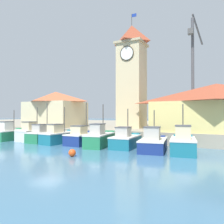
# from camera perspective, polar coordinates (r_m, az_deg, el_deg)

# --- Properties ---
(ground_plane) EXTENTS (300.00, 300.00, 0.00)m
(ground_plane) POSITION_cam_1_polar(r_m,az_deg,el_deg) (19.54, -16.52, -10.00)
(ground_plane) COLOR teal
(quay_wharf) EXTENTS (120.00, 40.00, 1.35)m
(quay_wharf) POSITION_cam_1_polar(r_m,az_deg,el_deg) (44.31, 9.45, -3.92)
(quay_wharf) COLOR #9E937F
(quay_wharf) RESTS_ON ground
(fishing_boat_far_left) EXTENTS (2.52, 4.71, 3.77)m
(fishing_boat_far_left) POSITION_cam_1_polar(r_m,az_deg,el_deg) (30.38, -25.11, -5.11)
(fishing_boat_far_left) COLOR #237A4C
(fishing_boat_far_left) RESTS_ON ground
(fishing_boat_left_outer) EXTENTS (2.16, 4.18, 4.10)m
(fishing_boat_left_outer) POSITION_cam_1_polar(r_m,az_deg,el_deg) (28.68, -19.82, -5.36)
(fishing_boat_left_outer) COLOR silver
(fishing_boat_left_outer) RESTS_ON ground
(fishing_boat_left_inner) EXTENTS (2.18, 4.40, 4.53)m
(fishing_boat_left_inner) POSITION_cam_1_polar(r_m,az_deg,el_deg) (26.79, -17.41, -5.86)
(fishing_boat_left_inner) COLOR #237A4C
(fishing_boat_left_inner) RESTS_ON ground
(fishing_boat_mid_left) EXTENTS (2.32, 4.91, 4.05)m
(fishing_boat_mid_left) POSITION_cam_1_polar(r_m,az_deg,el_deg) (25.13, -13.35, -6.18)
(fishing_boat_mid_left) COLOR #196B7F
(fishing_boat_mid_left) RESTS_ON ground
(fishing_boat_center) EXTENTS (2.30, 4.42, 4.50)m
(fishing_boat_center) POSITION_cam_1_polar(r_m,az_deg,el_deg) (23.65, -7.56, -6.63)
(fishing_boat_center) COLOR navy
(fishing_boat_center) RESTS_ON ground
(fishing_boat_mid_right) EXTENTS (2.60, 5.42, 4.25)m
(fishing_boat_mid_right) POSITION_cam_1_polar(r_m,az_deg,el_deg) (22.16, -3.01, -6.83)
(fishing_boat_mid_right) COLOR #237A4C
(fishing_boat_mid_right) RESTS_ON ground
(fishing_boat_right_inner) EXTENTS (2.37, 4.60, 3.75)m
(fishing_boat_right_inner) POSITION_cam_1_polar(r_m,az_deg,el_deg) (21.26, 3.64, -7.33)
(fishing_boat_right_inner) COLOR #196B7F
(fishing_boat_right_inner) RESTS_ON ground
(fishing_boat_right_outer) EXTENTS (2.83, 4.92, 3.58)m
(fishing_boat_right_outer) POSITION_cam_1_polar(r_m,az_deg,el_deg) (19.62, 10.74, -7.88)
(fishing_boat_right_outer) COLOR navy
(fishing_boat_right_outer) RESTS_ON ground
(fishing_boat_far_right) EXTENTS (2.60, 4.58, 4.09)m
(fishing_boat_far_right) POSITION_cam_1_polar(r_m,az_deg,el_deg) (19.02, 18.06, -7.83)
(fishing_boat_far_right) COLOR #196B7F
(fishing_boat_far_right) RESTS_ON ground
(clock_tower) EXTENTS (3.86, 3.86, 15.96)m
(clock_tower) POSITION_cam_1_polar(r_m,az_deg,el_deg) (31.08, 5.17, 9.90)
(clock_tower) COLOR beige
(clock_tower) RESTS_ON quay_wharf
(warehouse_left) EXTENTS (8.55, 6.64, 5.42)m
(warehouse_left) POSITION_cam_1_polar(r_m,az_deg,el_deg) (35.36, -14.55, 0.86)
(warehouse_left) COLOR beige
(warehouse_left) RESTS_ON quay_wharf
(warehouse_right) EXTENTS (13.34, 7.29, 5.16)m
(warehouse_right) POSITION_cam_1_polar(r_m,az_deg,el_deg) (25.87, 25.65, 1.16)
(warehouse_right) COLOR #E5D17A
(warehouse_right) RESTS_ON quay_wharf
(port_crane_near) EXTENTS (2.28, 9.98, 21.21)m
(port_crane_near) POSITION_cam_1_polar(r_m,az_deg,el_deg) (44.74, 20.43, 7.59)
(port_crane_near) COLOR #353539
(port_crane_near) RESTS_ON quay_wharf
(mooring_buoy) EXTENTS (0.56, 0.56, 0.56)m
(mooring_buoy) POSITION_cam_1_polar(r_m,az_deg,el_deg) (17.05, -10.37, -10.44)
(mooring_buoy) COLOR #E54C19
(mooring_buoy) RESTS_ON ground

